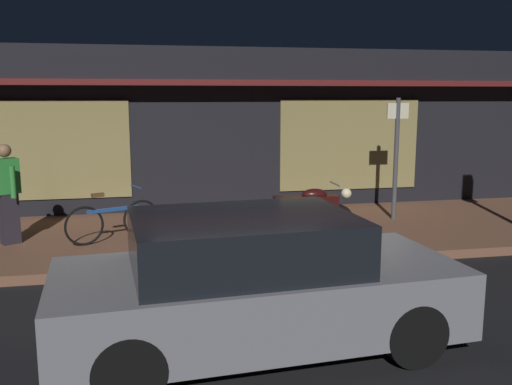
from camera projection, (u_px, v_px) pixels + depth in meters
ground_plane at (252, 296)px, 7.40m from camera, size 60.00×60.00×0.00m
sidewalk_slab at (220, 235)px, 10.28m from camera, size 18.00×4.00×0.15m
storefront_building at (200, 129)px, 13.26m from camera, size 18.00×3.30×3.60m
motorcycle at (308, 211)px, 9.62m from camera, size 1.70×0.55×0.97m
bicycle_parked at (113, 220)px, 9.51m from camera, size 1.54×0.70×0.91m
person_photographer at (7, 192)px, 9.26m from camera, size 0.44×0.56×1.67m
sign_post at (396, 151)px, 11.04m from camera, size 0.44×0.09×2.40m
parked_car_near at (254, 283)px, 5.75m from camera, size 4.22×2.06×1.42m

